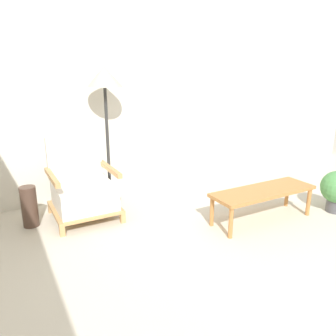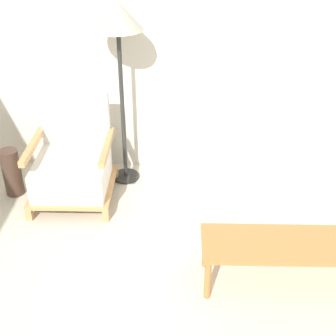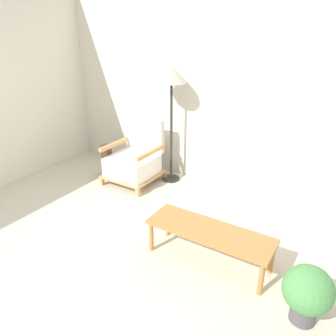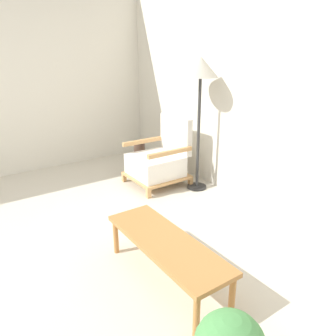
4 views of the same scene
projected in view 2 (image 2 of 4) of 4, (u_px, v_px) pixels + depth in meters
name	position (u px, v px, depth m)	size (l,w,h in m)	color
wall_back	(199.00, 25.00, 3.93)	(8.00, 0.06, 2.70)	silver
armchair	(73.00, 165.00, 3.98)	(0.68, 0.69, 0.86)	tan
floor_lamp	(118.00, 27.00, 3.68)	(0.41, 0.41, 1.60)	#2D2D2D
coffee_table	(291.00, 247.00, 3.07)	(1.17, 0.38, 0.35)	#B2753D
vase	(12.00, 172.00, 4.07)	(0.16, 0.16, 0.43)	#473328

